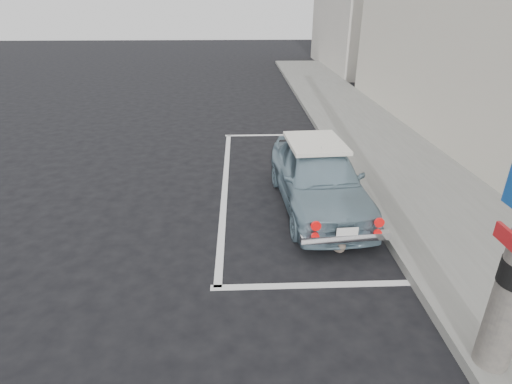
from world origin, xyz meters
TOP-DOWN VIEW (x-y plane):
  - ground at (0.00, 0.00)m, footprint 80.00×80.00m
  - sidewalk at (3.20, 2.00)m, footprint 2.80×40.00m
  - pline_rear at (0.50, -0.50)m, footprint 3.00×0.12m
  - pline_front at (0.50, 6.50)m, footprint 3.00×0.12m
  - pline_side at (-0.90, 3.00)m, footprint 0.12×7.00m
  - retro_coupe at (0.90, 1.90)m, footprint 1.69×3.72m
  - cat at (0.98, 0.33)m, footprint 0.26×0.48m

SIDE VIEW (x-z plane):
  - ground at x=0.00m, z-range 0.00..0.00m
  - pline_rear at x=0.50m, z-range 0.00..0.01m
  - pline_front at x=0.50m, z-range 0.00..0.01m
  - pline_side at x=-0.90m, z-range 0.00..0.01m
  - sidewalk at x=3.20m, z-range 0.00..0.15m
  - cat at x=0.98m, z-range -0.01..0.24m
  - retro_coupe at x=0.90m, z-range 0.01..1.24m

